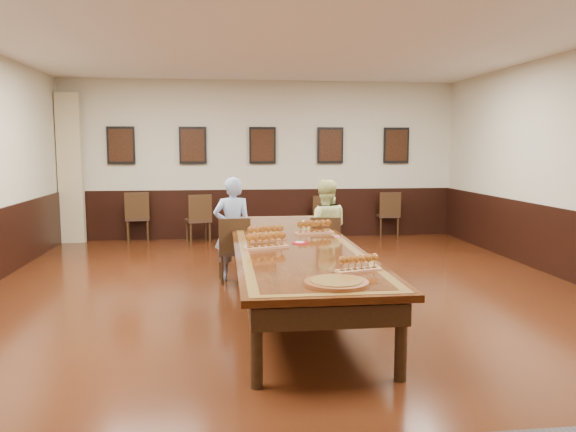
{
  "coord_description": "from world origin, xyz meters",
  "views": [
    {
      "loc": [
        -0.83,
        -6.52,
        1.88
      ],
      "look_at": [
        0.0,
        0.5,
        1.0
      ],
      "focal_mm": 35.0,
      "sensor_mm": 36.0,
      "label": 1
    }
  ],
  "objects": [
    {
      "name": "floor",
      "position": [
        0.0,
        0.0,
        -0.01
      ],
      "size": [
        8.0,
        10.0,
        0.02
      ],
      "primitive_type": "cube",
      "color": "black",
      "rests_on": "ground"
    },
    {
      "name": "ceiling",
      "position": [
        0.0,
        0.0,
        3.21
      ],
      "size": [
        8.0,
        10.0,
        0.02
      ],
      "primitive_type": "cube",
      "color": "white",
      "rests_on": "floor"
    },
    {
      "name": "wall_back",
      "position": [
        0.0,
        5.01,
        1.6
      ],
      "size": [
        8.0,
        0.02,
        3.2
      ],
      "primitive_type": "cube",
      "color": "beige",
      "rests_on": "floor"
    },
    {
      "name": "wall_front",
      "position": [
        0.0,
        -5.01,
        1.6
      ],
      "size": [
        8.0,
        0.02,
        3.2
      ],
      "primitive_type": "cube",
      "color": "beige",
      "rests_on": "floor"
    },
    {
      "name": "chair_man",
      "position": [
        -0.68,
        1.2,
        0.46
      ],
      "size": [
        0.46,
        0.5,
        0.91
      ],
      "primitive_type": null,
      "rotation": [
        0.0,
        0.0,
        3.22
      ],
      "color": "black",
      "rests_on": "floor"
    },
    {
      "name": "chair_woman",
      "position": [
        0.62,
        1.24,
        0.45
      ],
      "size": [
        0.49,
        0.52,
        0.9
      ],
      "primitive_type": null,
      "rotation": [
        0.0,
        0.0,
        2.99
      ],
      "color": "black",
      "rests_on": "floor"
    },
    {
      "name": "spare_chair_a",
      "position": [
        -2.5,
        4.8,
        0.49
      ],
      "size": [
        0.51,
        0.55,
        0.99
      ],
      "primitive_type": null,
      "rotation": [
        0.0,
        0.0,
        3.24
      ],
      "color": "black",
      "rests_on": "floor"
    },
    {
      "name": "spare_chair_b",
      "position": [
        -1.3,
        4.46,
        0.48
      ],
      "size": [
        0.56,
        0.59,
        0.96
      ],
      "primitive_type": null,
      "rotation": [
        0.0,
        0.0,
        3.39
      ],
      "color": "black",
      "rests_on": "floor"
    },
    {
      "name": "spare_chair_c",
      "position": [
        1.2,
        4.81,
        0.44
      ],
      "size": [
        0.42,
        0.46,
        0.88
      ],
      "primitive_type": null,
      "rotation": [
        0.0,
        0.0,
        3.15
      ],
      "color": "black",
      "rests_on": "floor"
    },
    {
      "name": "spare_chair_d",
      "position": [
        2.62,
        4.84,
        0.47
      ],
      "size": [
        0.48,
        0.51,
        0.94
      ],
      "primitive_type": null,
      "rotation": [
        0.0,
        0.0,
        3.06
      ],
      "color": "black",
      "rests_on": "floor"
    },
    {
      "name": "person_man",
      "position": [
        -0.69,
        1.29,
        0.73
      ],
      "size": [
        0.56,
        0.39,
        1.46
      ],
      "primitive_type": "imported",
      "rotation": [
        0.0,
        0.0,
        3.22
      ],
      "color": "#4C7BBE",
      "rests_on": "floor"
    },
    {
      "name": "person_woman",
      "position": [
        0.63,
        1.34,
        0.71
      ],
      "size": [
        0.77,
        0.64,
        1.41
      ],
      "primitive_type": "imported",
      "rotation": [
        0.0,
        0.0,
        2.99
      ],
      "color": "#E9F197",
      "rests_on": "floor"
    },
    {
      "name": "pink_phone",
      "position": [
        0.6,
        0.31,
        0.76
      ],
      "size": [
        0.08,
        0.14,
        0.01
      ],
      "primitive_type": "cube",
      "rotation": [
        0.0,
        0.0,
        -0.15
      ],
      "color": "#DB4994",
      "rests_on": "conference_table"
    },
    {
      "name": "curtain",
      "position": [
        -3.75,
        4.82,
        1.45
      ],
      "size": [
        0.45,
        0.18,
        2.9
      ],
      "primitive_type": "cube",
      "color": "tan",
      "rests_on": "floor"
    },
    {
      "name": "wainscoting",
      "position": [
        0.0,
        0.0,
        0.5
      ],
      "size": [
        8.0,
        10.0,
        1.0
      ],
      "color": "black",
      "rests_on": "floor"
    },
    {
      "name": "conference_table",
      "position": [
        0.0,
        0.0,
        0.61
      ],
      "size": [
        1.4,
        5.0,
        0.76
      ],
      "color": "black",
      "rests_on": "floor"
    },
    {
      "name": "posters",
      "position": [
        0.0,
        4.94,
        1.9
      ],
      "size": [
        6.14,
        0.04,
        0.74
      ],
      "color": "black",
      "rests_on": "wall_back"
    },
    {
      "name": "flight_a",
      "position": [
        -0.31,
        0.18,
        0.83
      ],
      "size": [
        0.5,
        0.27,
        0.18
      ],
      "color": "#A96D47",
      "rests_on": "conference_table"
    },
    {
      "name": "flight_b",
      "position": [
        0.35,
        0.56,
        0.84
      ],
      "size": [
        0.51,
        0.26,
        0.18
      ],
      "color": "#A96D47",
      "rests_on": "conference_table"
    },
    {
      "name": "flight_c",
      "position": [
        -0.35,
        -0.42,
        0.84
      ],
      "size": [
        0.53,
        0.32,
        0.19
      ],
      "color": "#A96D47",
      "rests_on": "conference_table"
    },
    {
      "name": "flight_d",
      "position": [
        0.39,
        -1.66,
        0.82
      ],
      "size": [
        0.45,
        0.25,
        0.16
      ],
      "color": "#A96D47",
      "rests_on": "conference_table"
    },
    {
      "name": "red_plate_grp",
      "position": [
        0.07,
        -0.13,
        0.76
      ],
      "size": [
        0.18,
        0.18,
        0.02
      ],
      "color": "red",
      "rests_on": "conference_table"
    },
    {
      "name": "carved_platter",
      "position": [
        0.09,
        -2.11,
        0.77
      ],
      "size": [
        0.66,
        0.66,
        0.04
      ],
      "color": "#5E2A12",
      "rests_on": "conference_table"
    }
  ]
}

